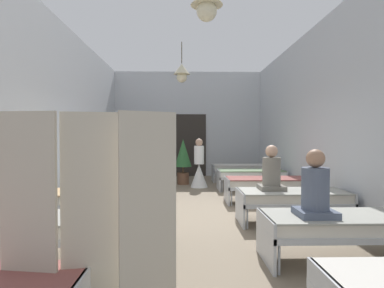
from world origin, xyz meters
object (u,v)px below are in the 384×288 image
object	(u,v)px
bed_right_row_2	(292,198)
bed_left_row_5	(136,169)
bed_left_row_3	(113,184)
bed_right_row_3	(267,184)
privacy_screen	(90,231)
bed_right_row_1	(341,226)
bed_left_row_4	(127,175)
patient_seated_primary	(315,192)
patient_seated_secondary	(271,173)
bed_left_row_2	(91,199)
bed_right_row_4	(251,175)
nurse_mid_aisle	(152,199)
nurse_near_aisle	(199,170)
bed_right_row_5	(240,169)
bed_left_row_1	(48,228)
potted_plant	(183,157)

from	to	relation	value
bed_right_row_2	bed_left_row_5	size ratio (longest dim) A/B	1.00
bed_left_row_3	bed_right_row_3	distance (m)	3.54
bed_left_row_5	privacy_screen	distance (m)	8.78
bed_right_row_1	bed_left_row_4	bearing A→B (deg)	123.41
patient_seated_primary	bed_left_row_5	bearing A→B (deg)	113.85
patient_seated_primary	patient_seated_secondary	size ratio (longest dim) A/B	1.00
bed_left_row_2	bed_right_row_4	xyz separation A→B (m)	(3.54, 3.58, 0.00)
bed_right_row_2	nurse_mid_aisle	bearing A→B (deg)	-168.66
bed_right_row_4	patient_seated_secondary	xyz separation A→B (m)	(-0.35, -3.48, 0.43)
nurse_near_aisle	patient_seated_secondary	distance (m)	4.19
bed_right_row_1	bed_left_row_5	size ratio (longest dim) A/B	1.00
bed_right_row_1	bed_right_row_5	bearing A→B (deg)	90.00
bed_left_row_1	bed_left_row_5	bearing A→B (deg)	90.00
bed_left_row_5	patient_seated_primary	distance (m)	7.90
bed_right_row_4	bed_left_row_5	bearing A→B (deg)	153.19
nurse_near_aisle	potted_plant	bearing A→B (deg)	-88.73
bed_left_row_3	patient_seated_primary	world-z (taller)	patient_seated_primary
bed_left_row_1	bed_left_row_5	xyz separation A→B (m)	(0.00, 7.15, 0.00)
nurse_mid_aisle	bed_left_row_2	bearing A→B (deg)	111.28
bed_right_row_1	bed_right_row_3	world-z (taller)	same
bed_right_row_4	nurse_near_aisle	bearing A→B (deg)	159.73
bed_right_row_1	patient_seated_secondary	xyz separation A→B (m)	(-0.35, 1.88, 0.43)
bed_left_row_1	bed_right_row_1	distance (m)	3.54
bed_right_row_1	nurse_mid_aisle	size ratio (longest dim) A/B	1.28
bed_left_row_1	patient_seated_secondary	distance (m)	3.73
bed_right_row_5	privacy_screen	xyz separation A→B (m)	(-2.59, -8.72, 0.41)
bed_left_row_2	bed_right_row_5	world-z (taller)	same
bed_left_row_2	bed_right_row_3	xyz separation A→B (m)	(3.54, 1.79, 0.00)
bed_left_row_2	bed_left_row_1	bearing A→B (deg)	-90.00
bed_left_row_5	nurse_near_aisle	size ratio (longest dim) A/B	1.28
bed_left_row_1	bed_right_row_4	size ratio (longest dim) A/B	1.00
bed_left_row_2	potted_plant	world-z (taller)	potted_plant
bed_left_row_1	bed_left_row_2	xyz separation A→B (m)	(0.00, 1.79, 0.00)
bed_right_row_5	patient_seated_secondary	world-z (taller)	patient_seated_secondary
bed_right_row_1	bed_right_row_5	distance (m)	7.15
bed_left_row_1	bed_left_row_5	world-z (taller)	same
bed_left_row_1	nurse_near_aisle	size ratio (longest dim) A/B	1.28
bed_left_row_4	nurse_near_aisle	size ratio (longest dim) A/B	1.28
bed_left_row_5	nurse_mid_aisle	size ratio (longest dim) A/B	1.28
bed_left_row_4	patient_seated_primary	world-z (taller)	patient_seated_primary
potted_plant	patient_seated_secondary	bearing A→B (deg)	-71.08
patient_seated_secondary	potted_plant	distance (m)	4.93
bed_right_row_3	nurse_near_aisle	bearing A→B (deg)	122.15
bed_right_row_1	bed_right_row_4	bearing A→B (deg)	90.00
bed_right_row_4	privacy_screen	world-z (taller)	privacy_screen
bed_left_row_1	nurse_mid_aisle	size ratio (longest dim) A/B	1.28
bed_left_row_4	bed_right_row_4	xyz separation A→B (m)	(3.54, 0.00, 0.00)
bed_left_row_4	bed_left_row_3	bearing A→B (deg)	-90.00
bed_left_row_2	patient_seated_primary	bearing A→B (deg)	-30.09
bed_right_row_2	bed_right_row_3	distance (m)	1.79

